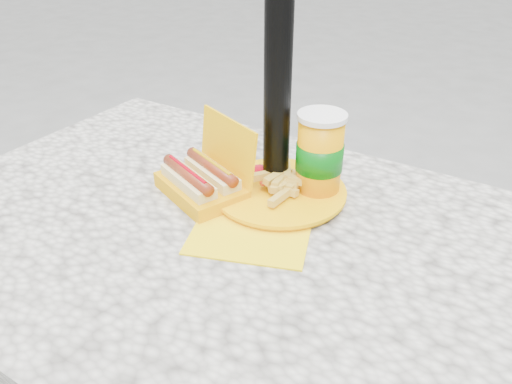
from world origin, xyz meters
The scene contains 5 objects.
picnic_table centered at (0.00, 0.00, 0.64)m, with size 1.20×0.80×0.75m.
umbrella_pole centered at (0.00, 0.16, 1.10)m, with size 0.05×0.05×2.20m, color black.
hotdog_box centered at (-0.11, 0.07, 0.78)m, with size 0.21×0.19×0.14m.
fries_plate centered at (0.02, 0.13, 0.76)m, with size 0.27×0.37×0.05m.
soda_cup centered at (0.08, 0.18, 0.84)m, with size 0.09×0.09×0.17m.
Camera 1 is at (0.42, -0.59, 1.25)m, focal length 35.00 mm.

